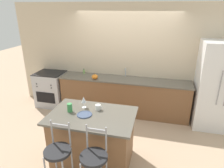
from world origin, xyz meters
TOP-DOWN VIEW (x-y plane):
  - ground_plane at (0.00, 0.00)m, footprint 18.00×18.00m
  - wall_back at (0.00, 0.65)m, footprint 6.00×0.07m
  - back_counter at (0.00, 0.35)m, footprint 3.24×0.63m
  - sink_faucet at (0.00, 0.54)m, footprint 0.02×0.13m
  - kitchen_island at (-0.19, -1.51)m, footprint 1.42×0.93m
  - refrigerator at (2.10, 0.25)m, footprint 0.88×0.79m
  - oven_range at (-2.02, 0.31)m, footprint 0.74×0.66m
  - bar_stool_near at (-0.45, -2.22)m, footprint 0.38×0.38m
  - bar_stool_far at (0.08, -2.20)m, footprint 0.38×0.38m
  - dinner_plate at (-0.30, -1.55)m, footprint 0.25×0.25m
  - wine_glass at (-0.40, -1.31)m, footprint 0.08×0.08m
  - coffee_mug at (-0.13, -1.33)m, footprint 0.13×0.10m
  - tumbler_cup at (-0.58, -1.50)m, footprint 0.09×0.09m
  - pumpkin_decoration at (-0.69, 0.16)m, footprint 0.15×0.15m
  - soap_bottle at (-1.11, 0.51)m, footprint 0.05×0.05m

SIDE VIEW (x-z plane):
  - ground_plane at x=0.00m, z-range 0.00..0.00m
  - back_counter at x=0.00m, z-range 0.00..0.93m
  - oven_range at x=-2.02m, z-range 0.00..0.94m
  - kitchen_island at x=-0.19m, z-range 0.00..0.93m
  - bar_stool_near at x=-0.45m, z-range 0.04..1.15m
  - bar_stool_far at x=0.08m, z-range 0.04..1.15m
  - dinner_plate at x=-0.30m, z-range 0.93..0.95m
  - refrigerator at x=2.10m, z-range 0.00..1.94m
  - coffee_mug at x=-0.13m, z-range 0.93..1.02m
  - soap_bottle at x=-1.11m, z-range 0.91..1.04m
  - pumpkin_decoration at x=-0.69m, z-range 0.91..1.05m
  - tumbler_cup at x=-0.58m, z-range 0.93..1.08m
  - sink_faucet at x=0.00m, z-range 0.95..1.17m
  - wine_glass at x=-0.40m, z-range 0.97..1.18m
  - wall_back at x=0.00m, z-range 0.00..2.70m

